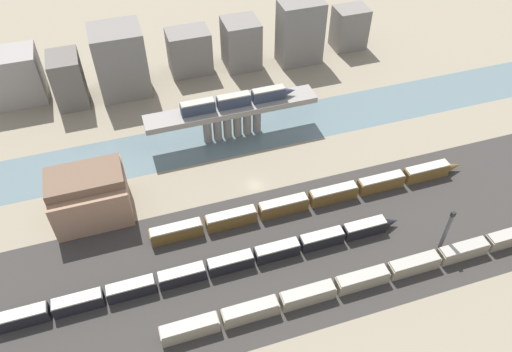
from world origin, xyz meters
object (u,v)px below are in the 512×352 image
Objects in this scene: train_yard_near at (394,270)px; warehouse_building at (89,195)px; train_yard_mid at (212,268)px; train_yard_far at (314,199)px; train_on_bridge at (238,100)px; signal_tower at (446,231)px.

train_yard_near is 75.90m from warehouse_building.
warehouse_building is at bearing 147.45° from train_yard_near.
train_yard_mid is 1.09× the size of train_yard_far.
train_yard_far is at bearing -72.56° from train_on_bridge.
train_yard_far is at bearing -15.03° from warehouse_building.
signal_tower is at bearing 14.38° from train_yard_near.
train_yard_near is 8.62× the size of signal_tower.
train_on_bridge is at bearing 23.06° from warehouse_building.
train_yard_mid is 5.05× the size of warehouse_building.
train_yard_far is at bearing 22.72° from train_yard_mid.
train_yard_far is 6.88× the size of signal_tower.
warehouse_building is 86.86m from signal_tower.
train_yard_mid is at bearing 170.00° from signal_tower.
train_yard_far is (10.53, -33.51, -10.69)m from train_on_bridge.
train_yard_far is 4.64× the size of warehouse_building.
train_yard_far is (-9.13, 26.06, 0.23)m from train_yard_near.
signal_tower is at bearing -25.19° from warehouse_building.
train_yard_mid is at bearing -48.37° from warehouse_building.
train_on_bridge is at bearing 107.44° from train_yard_far.
train_yard_mid is 7.49× the size of signal_tower.
train_yard_mid is (-19.83, -46.23, -10.88)m from train_on_bridge.
train_yard_near is 15.84m from signal_tower.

